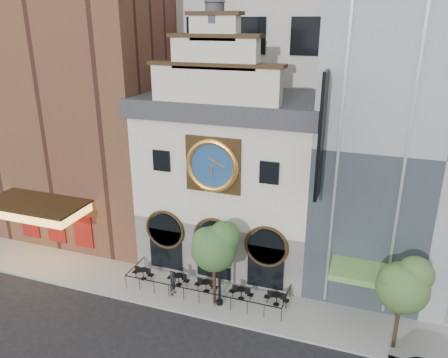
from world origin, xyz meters
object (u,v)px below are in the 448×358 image
bistro_2 (206,286)px  bistro_4 (277,298)px  bistro_1 (179,279)px  bistro_3 (241,293)px  tree_right (404,284)px  pedestrian (173,283)px  tree_left (215,245)px  bistro_0 (143,273)px  lamppost (219,262)px

bistro_2 → bistro_4: same height
bistro_1 → bistro_3: (4.47, -0.10, 0.00)m
bistro_2 → bistro_4: (4.70, 0.16, 0.00)m
bistro_3 → tree_right: tree_right is taller
pedestrian → tree_left: tree_left is taller
bistro_2 → bistro_3: 2.43m
tree_right → pedestrian: bearing=178.3°
bistro_0 → pedestrian: (2.72, -0.89, 0.37)m
tree_left → tree_right: size_ratio=1.02×
bistro_2 → bistro_4: size_ratio=1.00×
lamppost → bistro_3: bearing=28.9°
bistro_4 → lamppost: (-3.40, -1.13, 2.61)m
tree_right → bistro_3: bearing=171.6°
bistro_1 → bistro_4: same height
bistro_1 → pedestrian: pedestrian is taller
pedestrian → bistro_1: bearing=13.6°
pedestrian → bistro_3: bearing=-69.7°
tree_left → bistro_2: bearing=137.8°
bistro_4 → bistro_0: bearing=-178.6°
bistro_1 → tree_left: (3.04, -1.01, 3.65)m
pedestrian → lamppost: bearing=-82.3°
bistro_4 → lamppost: 4.43m
lamppost → bistro_0: bearing=159.5°
bistro_1 → tree_left: 4.85m
bistro_2 → tree_left: bearing=-42.2°
bistro_0 → bistro_1: 2.62m
lamppost → tree_left: bearing=156.0°
bistro_0 → bistro_4: bearing=1.4°
bistro_1 → pedestrian: (0.11, -1.06, 0.37)m
bistro_2 → pedestrian: size_ratio=0.94×
tree_right → bistro_2: bearing=173.4°
bistro_4 → tree_right: tree_right is taller
lamppost → tree_right: bearing=-14.0°
bistro_4 → lamppost: bearing=-161.7°
pedestrian → lamppost: (3.24, -0.01, 2.23)m
bistro_2 → tree_left: 3.89m
bistro_3 → lamppost: bearing=-139.1°
bistro_0 → tree_left: bearing=-8.4°
bistro_0 → bistro_2: 4.66m
pedestrian → bistro_0: bearing=79.7°
pedestrian → tree_right: size_ratio=0.31×
bistro_3 → bistro_4: bearing=3.8°
bistro_2 → tree_right: 12.28m
bistro_0 → tree_left: (5.65, -0.83, 3.65)m
bistro_3 → tree_left: tree_left is taller
bistro_0 → bistro_4: 9.36m
bistro_3 → pedestrian: size_ratio=0.94×
lamppost → tree_left: size_ratio=0.89×
bistro_4 → pedestrian: size_ratio=0.94×
bistro_0 → bistro_4: (9.36, 0.23, 0.00)m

